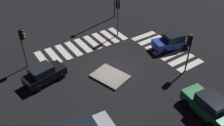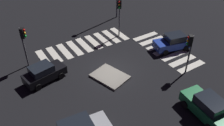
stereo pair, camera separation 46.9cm
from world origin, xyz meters
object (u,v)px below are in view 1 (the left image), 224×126
Objects in this scene: traffic_island at (110,76)px; car_green at (208,105)px; traffic_light_north at (22,39)px; car_black at (44,74)px; car_blue at (172,41)px; traffic_light_east at (118,9)px; traffic_light_south at (189,44)px.

car_green is (-7.68, -3.59, 0.78)m from traffic_island.
traffic_island is 0.85× the size of car_green.
car_green is at bearing -15.84° from traffic_light_north.
traffic_light_north reaches higher than traffic_island.
car_blue reaches higher than car_black.
traffic_light_east is 1.09× the size of traffic_light_north.
traffic_light_south reaches higher than car_green.
traffic_island is 0.82× the size of traffic_light_east.
car_black is at bearing -33.85° from traffic_light_east.
traffic_light_south is (-3.56, 1.93, 2.13)m from car_blue.
traffic_light_south is 0.97× the size of traffic_light_north.
car_blue is at bearing 18.87° from traffic_light_north.
car_black is (2.76, 5.04, 0.70)m from traffic_island.
car_green reaches higher than car_black.
car_blue is at bearing -84.92° from traffic_light_south.
traffic_light_north is (-0.06, 10.34, -0.28)m from traffic_light_east.
traffic_island is at bearing -38.70° from car_black.
traffic_light_north is (2.90, 0.46, 2.26)m from car_black.
traffic_island is 8.09m from car_blue.
traffic_island is at bearing -5.90° from traffic_light_north.
car_blue is 14.69m from traffic_light_north.
traffic_light_north is at bearing 44.23° from traffic_island.
traffic_light_south reaches higher than car_blue.
car_black is at bearing 3.65° from car_blue.
traffic_light_south is (-3.11, -6.11, 2.86)m from traffic_island.
traffic_light_east is (5.72, -4.84, 3.23)m from traffic_island.
car_green is at bearing 34.15° from traffic_light_east.
car_green is 1.09× the size of traffic_light_south.
car_black is 13.29m from car_blue.
traffic_light_north reaches higher than car_black.
car_green is 1.05× the size of traffic_light_north.
car_blue is at bearing -22.58° from car_green.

